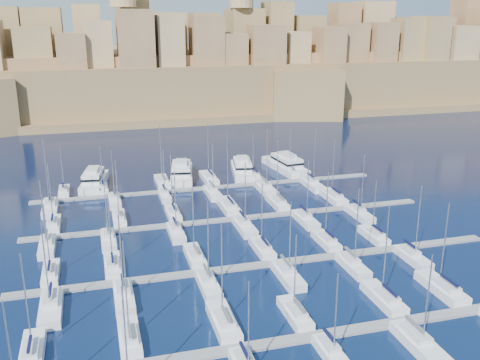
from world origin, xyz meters
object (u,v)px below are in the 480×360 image
object	(u,v)px
sailboat_4	(384,298)
motor_yacht_d	(286,164)
motor_yacht_c	(242,168)
sailboat_0	(32,352)
sailboat_2	(223,322)
motor_yacht_a	(94,180)
motor_yacht_b	(182,172)

from	to	relation	value
sailboat_4	motor_yacht_d	world-z (taller)	sailboat_4
sailboat_4	motor_yacht_c	distance (m)	69.97
sailboat_0	motor_yacht_c	bearing A→B (deg)	56.31
sailboat_2	motor_yacht_c	distance (m)	73.26
sailboat_4	motor_yacht_a	bearing A→B (deg)	119.86
sailboat_0	motor_yacht_b	bearing A→B (deg)	66.65
sailboat_0	motor_yacht_b	size ratio (longest dim) A/B	0.75
motor_yacht_c	sailboat_4	bearing A→B (deg)	-88.50
sailboat_2	motor_yacht_b	size ratio (longest dim) A/B	0.80
sailboat_0	motor_yacht_b	distance (m)	77.17
motor_yacht_c	sailboat_2	bearing A→B (deg)	-107.81
motor_yacht_b	motor_yacht_a	bearing A→B (deg)	-177.79
sailboat_4	motor_yacht_d	size ratio (longest dim) A/B	0.78
sailboat_2	sailboat_4	distance (m)	24.24
motor_yacht_d	sailboat_0	bearing A→B (deg)	-129.87
motor_yacht_a	motor_yacht_d	bearing A→B (deg)	1.34
sailboat_0	sailboat_2	distance (m)	24.38
motor_yacht_b	sailboat_2	bearing A→B (deg)	-95.04
sailboat_2	sailboat_4	bearing A→B (deg)	-0.47
motor_yacht_b	sailboat_4	bearing A→B (deg)	-75.68
motor_yacht_a	motor_yacht_b	bearing A→B (deg)	2.21
motor_yacht_c	motor_yacht_b	bearing A→B (deg)	177.59
sailboat_0	sailboat_4	size ratio (longest dim) A/B	0.93
sailboat_0	sailboat_4	world-z (taller)	sailboat_4
sailboat_4	motor_yacht_b	world-z (taller)	sailboat_4
sailboat_0	motor_yacht_a	xyz separation A→B (m)	(8.56, 69.99, 0.98)
sailboat_0	sailboat_2	size ratio (longest dim) A/B	0.94
motor_yacht_d	motor_yacht_a	bearing A→B (deg)	-178.66
motor_yacht_a	sailboat_4	bearing A→B (deg)	-60.14
motor_yacht_a	motor_yacht_b	xyz separation A→B (m)	(22.03, 0.85, -0.00)
motor_yacht_c	motor_yacht_d	world-z (taller)	same
sailboat_0	motor_yacht_b	world-z (taller)	sailboat_0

